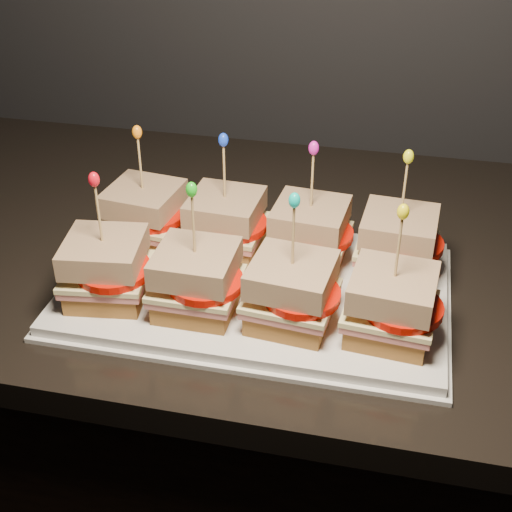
# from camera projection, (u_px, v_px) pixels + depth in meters

# --- Properties ---
(cabinet) EXTENTS (2.60, 0.62, 0.91)m
(cabinet) POSITION_uv_depth(u_px,v_px,m) (201.00, 472.00, 1.25)
(cabinet) COLOR black
(cabinet) RESTS_ON ground
(granite_slab) EXTENTS (2.64, 0.66, 0.04)m
(granite_slab) POSITION_uv_depth(u_px,v_px,m) (187.00, 242.00, 0.99)
(granite_slab) COLOR black
(granite_slab) RESTS_ON cabinet
(platter) EXTENTS (0.44, 0.28, 0.02)m
(platter) POSITION_uv_depth(u_px,v_px,m) (256.00, 288.00, 0.85)
(platter) COLOR white
(platter) RESTS_ON granite_slab
(platter_rim) EXTENTS (0.46, 0.29, 0.01)m
(platter_rim) POSITION_uv_depth(u_px,v_px,m) (256.00, 292.00, 0.86)
(platter_rim) COLOR white
(platter_rim) RESTS_ON granite_slab
(sandwich_0_bread_bot) EXTENTS (0.09, 0.09, 0.02)m
(sandwich_0_bread_bot) POSITION_uv_depth(u_px,v_px,m) (147.00, 232.00, 0.92)
(sandwich_0_bread_bot) COLOR brown
(sandwich_0_bread_bot) RESTS_ON platter
(sandwich_0_ham) EXTENTS (0.10, 0.10, 0.01)m
(sandwich_0_ham) POSITION_uv_depth(u_px,v_px,m) (146.00, 222.00, 0.91)
(sandwich_0_ham) COLOR #C36360
(sandwich_0_ham) RESTS_ON sandwich_0_bread_bot
(sandwich_0_cheese) EXTENTS (0.10, 0.10, 0.01)m
(sandwich_0_cheese) POSITION_uv_depth(u_px,v_px,m) (145.00, 217.00, 0.91)
(sandwich_0_cheese) COLOR beige
(sandwich_0_cheese) RESTS_ON sandwich_0_ham
(sandwich_0_tomato) EXTENTS (0.08, 0.08, 0.01)m
(sandwich_0_tomato) POSITION_uv_depth(u_px,v_px,m) (152.00, 215.00, 0.90)
(sandwich_0_tomato) COLOR red
(sandwich_0_tomato) RESTS_ON sandwich_0_cheese
(sandwich_0_bread_top) EXTENTS (0.10, 0.10, 0.03)m
(sandwich_0_bread_top) POSITION_uv_depth(u_px,v_px,m) (144.00, 198.00, 0.90)
(sandwich_0_bread_top) COLOR #643212
(sandwich_0_bread_top) RESTS_ON sandwich_0_tomato
(sandwich_0_pick) EXTENTS (0.00, 0.00, 0.09)m
(sandwich_0_pick) POSITION_uv_depth(u_px,v_px,m) (140.00, 166.00, 0.87)
(sandwich_0_pick) COLOR tan
(sandwich_0_pick) RESTS_ON sandwich_0_bread_top
(sandwich_0_frill) EXTENTS (0.01, 0.01, 0.02)m
(sandwich_0_frill) POSITION_uv_depth(u_px,v_px,m) (137.00, 132.00, 0.85)
(sandwich_0_frill) COLOR orange
(sandwich_0_frill) RESTS_ON sandwich_0_pick
(sandwich_1_bread_bot) EXTENTS (0.09, 0.09, 0.02)m
(sandwich_1_bread_bot) POSITION_uv_depth(u_px,v_px,m) (226.00, 241.00, 0.90)
(sandwich_1_bread_bot) COLOR brown
(sandwich_1_bread_bot) RESTS_ON platter
(sandwich_1_ham) EXTENTS (0.10, 0.09, 0.01)m
(sandwich_1_ham) POSITION_uv_depth(u_px,v_px,m) (226.00, 231.00, 0.89)
(sandwich_1_ham) COLOR #C36360
(sandwich_1_ham) RESTS_ON sandwich_1_bread_bot
(sandwich_1_cheese) EXTENTS (0.10, 0.10, 0.01)m
(sandwich_1_cheese) POSITION_uv_depth(u_px,v_px,m) (226.00, 226.00, 0.89)
(sandwich_1_cheese) COLOR beige
(sandwich_1_cheese) RESTS_ON sandwich_1_ham
(sandwich_1_tomato) EXTENTS (0.08, 0.08, 0.01)m
(sandwich_1_tomato) POSITION_uv_depth(u_px,v_px,m) (234.00, 224.00, 0.88)
(sandwich_1_tomato) COLOR red
(sandwich_1_tomato) RESTS_ON sandwich_1_cheese
(sandwich_1_bread_top) EXTENTS (0.09, 0.09, 0.03)m
(sandwich_1_bread_top) POSITION_uv_depth(u_px,v_px,m) (225.00, 207.00, 0.88)
(sandwich_1_bread_top) COLOR #643212
(sandwich_1_bread_top) RESTS_ON sandwich_1_tomato
(sandwich_1_pick) EXTENTS (0.00, 0.00, 0.09)m
(sandwich_1_pick) POSITION_uv_depth(u_px,v_px,m) (224.00, 175.00, 0.85)
(sandwich_1_pick) COLOR tan
(sandwich_1_pick) RESTS_ON sandwich_1_bread_top
(sandwich_1_frill) EXTENTS (0.01, 0.01, 0.02)m
(sandwich_1_frill) POSITION_uv_depth(u_px,v_px,m) (223.00, 140.00, 0.83)
(sandwich_1_frill) COLOR blue
(sandwich_1_frill) RESTS_ON sandwich_1_pick
(sandwich_2_bread_bot) EXTENTS (0.09, 0.09, 0.02)m
(sandwich_2_bread_bot) POSITION_uv_depth(u_px,v_px,m) (309.00, 251.00, 0.88)
(sandwich_2_bread_bot) COLOR brown
(sandwich_2_bread_bot) RESTS_ON platter
(sandwich_2_ham) EXTENTS (0.10, 0.10, 0.01)m
(sandwich_2_ham) POSITION_uv_depth(u_px,v_px,m) (309.00, 240.00, 0.87)
(sandwich_2_ham) COLOR #C36360
(sandwich_2_ham) RESTS_ON sandwich_2_bread_bot
(sandwich_2_cheese) EXTENTS (0.10, 0.10, 0.01)m
(sandwich_2_cheese) POSITION_uv_depth(u_px,v_px,m) (310.00, 235.00, 0.87)
(sandwich_2_cheese) COLOR beige
(sandwich_2_cheese) RESTS_ON sandwich_2_ham
(sandwich_2_tomato) EXTENTS (0.08, 0.08, 0.01)m
(sandwich_2_tomato) POSITION_uv_depth(u_px,v_px,m) (319.00, 234.00, 0.86)
(sandwich_2_tomato) COLOR red
(sandwich_2_tomato) RESTS_ON sandwich_2_cheese
(sandwich_2_bread_top) EXTENTS (0.09, 0.09, 0.03)m
(sandwich_2_bread_top) POSITION_uv_depth(u_px,v_px,m) (310.00, 217.00, 0.86)
(sandwich_2_bread_top) COLOR #643212
(sandwich_2_bread_top) RESTS_ON sandwich_2_tomato
(sandwich_2_pick) EXTENTS (0.00, 0.00, 0.09)m
(sandwich_2_pick) POSITION_uv_depth(u_px,v_px,m) (312.00, 183.00, 0.83)
(sandwich_2_pick) COLOR tan
(sandwich_2_pick) RESTS_ON sandwich_2_bread_top
(sandwich_2_frill) EXTENTS (0.01, 0.01, 0.02)m
(sandwich_2_frill) POSITION_uv_depth(u_px,v_px,m) (314.00, 148.00, 0.81)
(sandwich_2_frill) COLOR #D51BB4
(sandwich_2_frill) RESTS_ON sandwich_2_pick
(sandwich_3_bread_bot) EXTENTS (0.09, 0.09, 0.02)m
(sandwich_3_bread_bot) POSITION_uv_depth(u_px,v_px,m) (395.00, 261.00, 0.86)
(sandwich_3_bread_bot) COLOR brown
(sandwich_3_bread_bot) RESTS_ON platter
(sandwich_3_ham) EXTENTS (0.10, 0.09, 0.01)m
(sandwich_3_ham) POSITION_uv_depth(u_px,v_px,m) (397.00, 250.00, 0.86)
(sandwich_3_ham) COLOR #C36360
(sandwich_3_ham) RESTS_ON sandwich_3_bread_bot
(sandwich_3_cheese) EXTENTS (0.10, 0.10, 0.01)m
(sandwich_3_cheese) POSITION_uv_depth(u_px,v_px,m) (397.00, 245.00, 0.85)
(sandwich_3_cheese) COLOR beige
(sandwich_3_cheese) RESTS_ON sandwich_3_ham
(sandwich_3_tomato) EXTENTS (0.08, 0.08, 0.01)m
(sandwich_3_tomato) POSITION_uv_depth(u_px,v_px,m) (408.00, 244.00, 0.84)
(sandwich_3_tomato) COLOR red
(sandwich_3_tomato) RESTS_ON sandwich_3_cheese
(sandwich_3_bread_top) EXTENTS (0.09, 0.09, 0.03)m
(sandwich_3_bread_top) POSITION_uv_depth(u_px,v_px,m) (400.00, 226.00, 0.84)
(sandwich_3_bread_top) COLOR #643212
(sandwich_3_bread_top) RESTS_ON sandwich_3_tomato
(sandwich_3_pick) EXTENTS (0.00, 0.00, 0.09)m
(sandwich_3_pick) POSITION_uv_depth(u_px,v_px,m) (404.00, 193.00, 0.81)
(sandwich_3_pick) COLOR tan
(sandwich_3_pick) RESTS_ON sandwich_3_bread_top
(sandwich_3_frill) EXTENTS (0.01, 0.01, 0.02)m
(sandwich_3_frill) POSITION_uv_depth(u_px,v_px,m) (408.00, 157.00, 0.79)
(sandwich_3_frill) COLOR yellow
(sandwich_3_frill) RESTS_ON sandwich_3_pick
(sandwich_4_bread_bot) EXTENTS (0.09, 0.09, 0.02)m
(sandwich_4_bread_bot) POSITION_uv_depth(u_px,v_px,m) (109.00, 288.00, 0.82)
(sandwich_4_bread_bot) COLOR brown
(sandwich_4_bread_bot) RESTS_ON platter
(sandwich_4_ham) EXTENTS (0.10, 0.10, 0.01)m
(sandwich_4_ham) POSITION_uv_depth(u_px,v_px,m) (107.00, 277.00, 0.81)
(sandwich_4_ham) COLOR #C36360
(sandwich_4_ham) RESTS_ON sandwich_4_bread_bot
(sandwich_4_cheese) EXTENTS (0.10, 0.10, 0.01)m
(sandwich_4_cheese) POSITION_uv_depth(u_px,v_px,m) (107.00, 271.00, 0.80)
(sandwich_4_cheese) COLOR beige
(sandwich_4_cheese) RESTS_ON sandwich_4_ham
(sandwich_4_tomato) EXTENTS (0.08, 0.08, 0.01)m
(sandwich_4_tomato) POSITION_uv_depth(u_px,v_px,m) (114.00, 270.00, 0.79)
(sandwich_4_tomato) COLOR red
(sandwich_4_tomato) RESTS_ON sandwich_4_cheese
(sandwich_4_bread_top) EXTENTS (0.10, 0.10, 0.03)m
(sandwich_4_bread_top) POSITION_uv_depth(u_px,v_px,m) (104.00, 252.00, 0.79)
(sandwich_4_bread_top) COLOR #643212
(sandwich_4_bread_top) RESTS_ON sandwich_4_tomato
(sandwich_4_pick) EXTENTS (0.00, 0.00, 0.09)m
(sandwich_4_pick) POSITION_uv_depth(u_px,v_px,m) (99.00, 217.00, 0.77)
(sandwich_4_pick) COLOR tan
(sandwich_4_pick) RESTS_ON sandwich_4_bread_top
(sandwich_4_frill) EXTENTS (0.01, 0.01, 0.02)m
(sandwich_4_frill) POSITION_uv_depth(u_px,v_px,m) (94.00, 179.00, 0.74)
(sandwich_4_frill) COLOR red
(sandwich_4_frill) RESTS_ON sandwich_4_pick
(sandwich_5_bread_bot) EXTENTS (0.08, 0.08, 0.02)m
(sandwich_5_bread_bot) POSITION_uv_depth(u_px,v_px,m) (198.00, 300.00, 0.80)
(sandwich_5_bread_bot) COLOR brown
(sandwich_5_bread_bot) RESTS_ON platter
(sandwich_5_ham) EXTENTS (0.09, 0.09, 0.01)m
(sandwich_5_ham) POSITION_uv_depth(u_px,v_px,m) (197.00, 288.00, 0.79)
(sandwich_5_ham) COLOR #C36360
(sandwich_5_ham) RESTS_ON sandwich_5_bread_bot
(sandwich_5_cheese) EXTENTS (0.09, 0.09, 0.01)m
(sandwich_5_cheese) POSITION_uv_depth(u_px,v_px,m) (197.00, 283.00, 0.79)
(sandwich_5_cheese) COLOR beige
(sandwich_5_cheese) RESTS_ON sandwich_5_ham
(sandwich_5_tomato) EXTENTS (0.08, 0.08, 0.01)m
(sandwich_5_tomato) POSITION_uv_depth(u_px,v_px,m) (205.00, 282.00, 0.77)
(sandwich_5_tomato) COLOR red
(sandwich_5_tomato) RESTS_ON sandwich_5_cheese
(sandwich_5_bread_top) EXTENTS (0.09, 0.09, 0.03)m
(sandwich_5_bread_top) POSITION_uv_depth(u_px,v_px,m) (196.00, 263.00, 0.77)
(sandwich_5_bread_top) COLOR #643212
(sandwich_5_bread_top) RESTS_ON sandwich_5_tomato
(sandwich_5_pick) EXTENTS (0.00, 0.00, 0.09)m
(sandwich_5_pick) POSITION_uv_depth(u_px,v_px,m) (194.00, 228.00, 0.75)
(sandwich_5_pick) COLOR tan
(sandwich_5_pick) RESTS_ON sandwich_5_bread_top
(sandwich_5_frill) EXTENTS (0.01, 0.01, 0.02)m
(sandwich_5_frill) POSITION_uv_depth(u_px,v_px,m) (191.00, 190.00, 0.72)
(sandwich_5_frill) COLOR green
(sandwich_5_frill) RESTS_ON sandwich_5_pick
(sandwich_6_bread_bot) EXTENTS (0.09, 0.09, 0.02)m
(sandwich_6_bread_bot) POSITION_uv_depth(u_px,v_px,m) (291.00, 312.00, 0.78)
(sandwich_6_bread_bot) COLOR brown
(sandwich_6_bread_bot) RESTS_ON platter
(sandwich_6_ham) EXTENTS (0.10, 0.10, 0.01)m
(sandwich_6_ham) POSITION_uv_depth(u_px,v_px,m) (291.00, 301.00, 0.77)
(sandwich_6_ham) COLOR #C36360
(sandwich_6_ham) RESTS_ON sandwich_6_bread_bot
(sandwich_6_cheese) EXTENTS (0.10, 0.10, 0.01)m
(sandwich_6_cheese) POSITION_uv_depth(u_px,v_px,m) (291.00, 295.00, 0.77)
(sandwich_6_cheese) COLOR beige
(sandwich_6_cheese) RESTS_ON sandwich_6_ham
(sandwich_6_tomato) EXTENTS (0.08, 0.08, 0.01)m
(sandwich_6_tomato) POSITION_uv_depth(u_px,v_px,m) (302.00, 294.00, 0.76)
(sandwich_6_tomato) COLOR red
(sandwich_6_tomato) RESTS_ON sandwich_6_cheese
(sandwich_6_bread_top) EXTENTS (0.09, 0.09, 0.03)m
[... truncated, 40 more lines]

